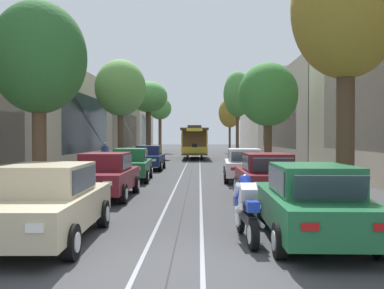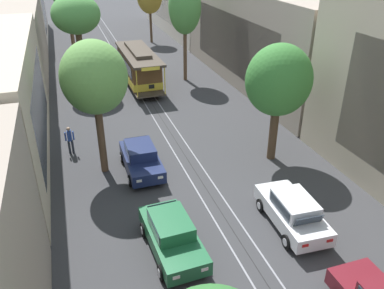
{
  "view_description": "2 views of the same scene",
  "coord_description": "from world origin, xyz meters",
  "views": [
    {
      "loc": [
        0.47,
        -6.66,
        2.14
      ],
      "look_at": [
        -0.04,
        22.75,
        1.62
      ],
      "focal_mm": 38.85,
      "sensor_mm": 36.0,
      "label": 1
    },
    {
      "loc": [
        -6.07,
        1.52,
        11.64
      ],
      "look_at": [
        0.0,
        20.04,
        1.43
      ],
      "focal_mm": 36.79,
      "sensor_mm": 36.0,
      "label": 2
    }
  ],
  "objects": [
    {
      "name": "building_facade_right",
      "position": [
        9.97,
        33.02,
        4.9
      ],
      "size": [
        4.69,
        69.55,
        10.99
      ],
      "color": "#BCAD93",
      "rests_on": "ground"
    },
    {
      "name": "parked_car_navy_fourth_left",
      "position": [
        -2.84,
        20.51,
        0.8
      ],
      "size": [
        2.0,
        4.36,
        1.58
      ],
      "color": "#19234C",
      "rests_on": "ground"
    },
    {
      "name": "parked_car_green_mid_left",
      "position": [
        -2.92,
        13.79,
        0.8
      ],
      "size": [
        2.14,
        4.42,
        1.58
      ],
      "color": "#1E6038",
      "rests_on": "ground"
    },
    {
      "name": "street_tree_kerb_right_mid",
      "position": [
        4.32,
        35.25,
        6.42
      ],
      "size": [
        2.82,
        2.86,
        8.78
      ],
      "color": "brown",
      "rests_on": "ground"
    },
    {
      "name": "street_tree_kerb_left_second",
      "position": [
        -4.82,
        21.2,
        5.42
      ],
      "size": [
        3.4,
        3.67,
        7.36
      ],
      "color": "brown",
      "rests_on": "ground"
    },
    {
      "name": "street_tree_kerb_left_mid",
      "position": [
        -4.73,
        35.71,
        6.17
      ],
      "size": [
        3.91,
        4.02,
        7.86
      ],
      "color": "#4C3826",
      "rests_on": "ground"
    },
    {
      "name": "trolley_track_rails",
      "position": [
        0.0,
        32.92,
        0.0
      ],
      "size": [
        1.14,
        77.85,
        0.01
      ],
      "color": "gray",
      "rests_on": "ground"
    },
    {
      "name": "parked_car_white_mid_right",
      "position": [
        2.66,
        13.65,
        0.8
      ],
      "size": [
        2.14,
        4.42,
        1.58
      ],
      "color": "silver",
      "rests_on": "ground"
    },
    {
      "name": "cable_car_trolley",
      "position": [
        0.0,
        35.21,
        1.66
      ],
      "size": [
        2.66,
        9.15,
        3.28
      ],
      "color": "brown",
      "rests_on": "ground"
    },
    {
      "name": "ground_plane",
      "position": [
        0.0,
        27.94,
        0.0
      ],
      "size": [
        174.62,
        174.62,
        0.0
      ],
      "primitive_type": "plane",
      "color": "#38383A"
    },
    {
      "name": "street_tree_kerb_right_second",
      "position": [
        4.82,
        19.57,
        4.79
      ],
      "size": [
        3.73,
        3.38,
        6.84
      ],
      "color": "#4C3826",
      "rests_on": "ground"
    },
    {
      "name": "building_facade_left",
      "position": [
        -10.29,
        34.92,
        3.43
      ],
      "size": [
        5.5,
        69.55,
        7.29
      ],
      "color": "gray",
      "rests_on": "ground"
    },
    {
      "name": "pedestrian_on_left_pavement",
      "position": [
        -6.5,
        23.87,
        0.99
      ],
      "size": [
        0.55,
        0.38,
        1.74
      ],
      "color": "#282D38",
      "rests_on": "ground"
    }
  ]
}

